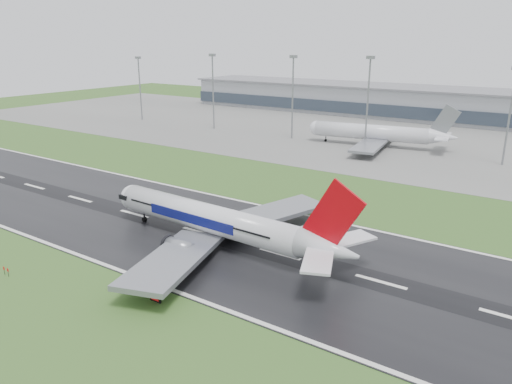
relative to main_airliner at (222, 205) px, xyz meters
The scene contains 12 objects.
ground 29.96m from the main_airliner, behind, with size 520.00×520.00×0.00m, color #2E541F.
runway 29.95m from the main_airliner, behind, with size 400.00×45.00×0.10m, color black.
apron 131.39m from the main_airliner, 102.57° to the left, with size 400.00×130.00×0.08m, color slate.
terminal 190.13m from the main_airliner, 98.63° to the left, with size 240.00×36.00×15.00m, color gray.
main_airliner is the anchor object (origin of this frame).
parked_airliner 108.56m from the main_airliner, 95.04° to the left, with size 56.61×52.70×16.59m, color silver, non-canonical shape.
runway_sign 24.94m from the main_airliner, 78.56° to the right, with size 2.30×0.26×1.04m, color black, non-canonical shape.
floodmast_0 167.22m from the main_airliner, 141.96° to the left, with size 0.64×0.64×30.01m, color gray.
floodmast_1 133.58m from the main_airliner, 129.47° to the left, with size 0.64×0.64×32.05m, color gray.
floodmast_2 112.13m from the main_airliner, 113.02° to the left, with size 0.64×0.64×32.12m, color gray.
floodmast_3 103.93m from the main_airliner, 96.61° to the left, with size 0.64×0.64×32.42m, color gray.
floodmast_4 109.11m from the main_airliner, 70.98° to the left, with size 0.64×0.64×30.25m, color gray.
Camera 1 is at (84.02, -73.29, 39.26)m, focal length 34.28 mm.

